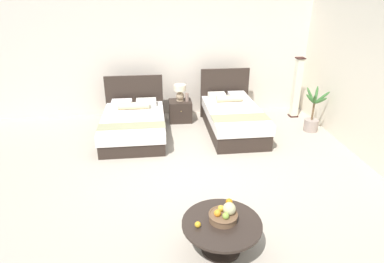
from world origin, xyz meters
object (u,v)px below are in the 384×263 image
Objects in this scene: table_lamp at (180,91)px; floor_lamp_corner at (297,88)px; fruit_bowl at (224,215)px; potted_palm at (312,119)px; vase at (187,97)px; nightstand at (180,111)px; loose_orange at (229,202)px; loose_apple at (198,225)px; coffee_table at (222,229)px; bed_near_corner at (233,118)px; bed_near_window at (134,124)px.

floor_lamp_corner reaches higher than table_lamp.
fruit_bowl is (0.19, -4.36, -0.25)m from table_lamp.
potted_palm is at bearing 51.41° from fruit_bowl.
vase is (0.16, -0.06, -0.14)m from table_lamp.
nightstand is 0.39m from vase.
loose_orange is 4.77m from floor_lamp_corner.
table_lamp is (0.00, 0.02, 0.49)m from nightstand.
loose_apple is at bearing -91.88° from nightstand.
coffee_table is 0.40m from loose_orange.
bed_near_corner is 2.11× the size of potted_palm.
table_lamp reaches higher than nightstand.
coffee_table is at bearing -87.98° from nightstand.
bed_near_window is 10.40× the size of vase.
loose_apple is at bearing -170.26° from coffee_table.
loose_apple is (-0.15, -4.45, -0.29)m from table_lamp.
loose_orange is 0.06× the size of floor_lamp_corner.
bed_near_corner is at bearing 174.34° from potted_palm.
table_lamp is at bearing 159.56° from vase.
coffee_table is 5.15m from floor_lamp_corner.
nightstand is at bearing 145.61° from bed_near_corner.
loose_orange is at bearing -122.32° from floor_lamp_corner.
bed_near_corner is at bearing -35.08° from table_lamp.
loose_orange is (0.31, -4.05, 0.21)m from nightstand.
fruit_bowl is 0.24× the size of floor_lamp_corner.
loose_orange is (0.31, -4.07, -0.28)m from table_lamp.
potted_palm reaches higher than nightstand.
vase is 2.70m from floor_lamp_corner.
bed_near_window is 22.78× the size of loose_orange.
loose_apple is at bearing -93.99° from vase.
floor_lamp_corner is (2.67, 4.32, 0.24)m from fruit_bowl.
bed_near_window is 0.97× the size of bed_near_corner.
bed_near_window reaches higher than table_lamp.
potted_palm is (3.98, -0.18, 0.02)m from bed_near_window.
bed_near_corner reaches higher than loose_apple.
fruit_bowl is at bearing -89.64° from vase.
bed_near_corner is at bearing 75.38° from fruit_bowl.
fruit_bowl is at bearing 15.26° from loose_apple.
vase is at bearing 30.15° from bed_near_window.
bed_near_window is at bearing 179.83° from bed_near_corner.
bed_near_corner reaches higher than fruit_bowl.
vase is at bearing 90.36° from fruit_bowl.
coffee_table is at bearing -121.83° from floor_lamp_corner.
floor_lamp_corner reaches higher than fruit_bowl.
bed_near_corner reaches higher than loose_orange.
fruit_bowl reaches higher than nightstand.
potted_palm reaches higher than fruit_bowl.
potted_palm is at bearing -18.25° from vase.
vase is 2.19× the size of loose_orange.
potted_palm is at bearing -2.63° from bed_near_window.
bed_near_window is at bearing -149.85° from vase.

